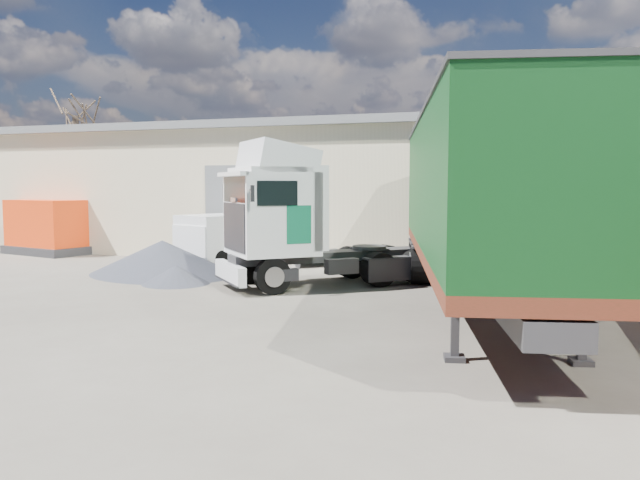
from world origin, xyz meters
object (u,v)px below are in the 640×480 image
(box_trailer, at_px, (481,192))
(panel_van, at_px, (233,238))
(bare_tree, at_px, (75,100))
(tractor_unit, at_px, (298,226))
(orange_skip, at_px, (50,230))

(box_trailer, xyz_separation_m, panel_van, (-9.16, 6.17, -1.76))
(bare_tree, xyz_separation_m, panel_van, (15.48, -10.74, -6.99))
(tractor_unit, distance_m, panel_van, 6.00)
(bare_tree, relative_size, box_trailer, 0.71)
(tractor_unit, distance_m, box_trailer, 5.48)
(box_trailer, relative_size, orange_skip, 3.37)
(bare_tree, distance_m, orange_skip, 14.09)
(tractor_unit, xyz_separation_m, panel_van, (-4.09, 4.31, -0.78))
(box_trailer, bearing_deg, orange_skip, 147.68)
(box_trailer, distance_m, panel_van, 11.18)
(box_trailer, bearing_deg, bare_tree, 133.83)
(orange_skip, bearing_deg, panel_van, 10.31)
(panel_van, bearing_deg, box_trailer, -11.98)
(panel_van, distance_m, orange_skip, 8.68)
(bare_tree, relative_size, tractor_unit, 1.61)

